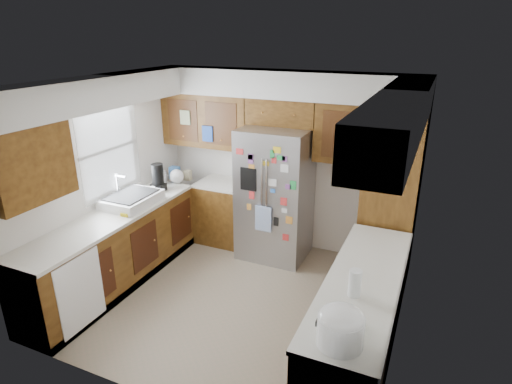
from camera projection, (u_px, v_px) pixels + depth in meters
floor at (237, 298)px, 5.05m from camera, size 3.60×3.60×0.00m
room_shell at (240, 140)px, 4.76m from camera, size 3.64×3.24×2.52m
left_counter_run at (141, 243)px, 5.44m from camera, size 1.36×3.20×0.92m
right_counter_run at (359, 326)px, 3.93m from camera, size 0.63×2.25×0.92m
pantry at (391, 200)px, 5.09m from camera, size 0.60×0.90×2.15m
fridge at (275, 194)px, 5.77m from camera, size 0.90×0.79×1.80m
bridge_cabinet at (283, 112)px, 5.58m from camera, size 0.96×0.34×0.35m
fridge_top_items at (278, 88)px, 5.46m from camera, size 0.64×0.29×0.28m
sink_assembly at (132, 199)px, 5.35m from camera, size 0.52×0.71×0.37m
left_counter_clutter at (167, 177)px, 5.97m from camera, size 0.34×0.79×0.38m
rice_cooker at (341, 326)px, 2.93m from camera, size 0.34×0.33×0.29m
paper_towel at (355, 283)px, 3.48m from camera, size 0.10×0.10×0.24m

